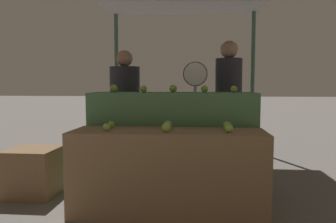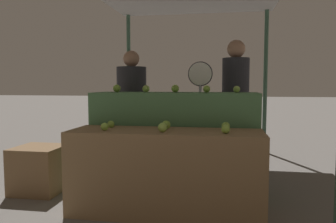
{
  "view_description": "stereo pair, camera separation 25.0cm",
  "coord_description": "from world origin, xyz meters",
  "px_view_note": "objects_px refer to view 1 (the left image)",
  "views": [
    {
      "loc": [
        0.27,
        -2.96,
        1.2
      ],
      "look_at": [
        -0.03,
        0.3,
        0.93
      ],
      "focal_mm": 35.0,
      "sensor_mm": 36.0,
      "label": 1
    },
    {
      "loc": [
        0.52,
        -2.93,
        1.2
      ],
      "look_at": [
        -0.03,
        0.3,
        0.93
      ],
      "focal_mm": 35.0,
      "sensor_mm": 36.0,
      "label": 2
    }
  ],
  "objects_px": {
    "person_customer_left": "(125,104)",
    "produce_scale": "(195,94)",
    "person_vendor_at_scale": "(228,97)",
    "wooden_crate_side": "(34,172)"
  },
  "relations": [
    {
      "from": "produce_scale",
      "to": "person_customer_left",
      "type": "height_order",
      "value": "person_customer_left"
    },
    {
      "from": "person_vendor_at_scale",
      "to": "person_customer_left",
      "type": "xyz_separation_m",
      "value": [
        -1.38,
        -0.09,
        -0.09
      ]
    },
    {
      "from": "person_customer_left",
      "to": "wooden_crate_side",
      "type": "height_order",
      "value": "person_customer_left"
    },
    {
      "from": "person_vendor_at_scale",
      "to": "wooden_crate_side",
      "type": "bearing_deg",
      "value": 37.65
    },
    {
      "from": "person_vendor_at_scale",
      "to": "wooden_crate_side",
      "type": "height_order",
      "value": "person_vendor_at_scale"
    },
    {
      "from": "person_customer_left",
      "to": "produce_scale",
      "type": "bearing_deg",
      "value": 147.31
    },
    {
      "from": "person_vendor_at_scale",
      "to": "person_customer_left",
      "type": "distance_m",
      "value": 1.38
    },
    {
      "from": "produce_scale",
      "to": "wooden_crate_side",
      "type": "xyz_separation_m",
      "value": [
        -1.74,
        -0.74,
        -0.83
      ]
    },
    {
      "from": "person_customer_left",
      "to": "wooden_crate_side",
      "type": "distance_m",
      "value": 1.43
    },
    {
      "from": "person_vendor_at_scale",
      "to": "wooden_crate_side",
      "type": "relative_size",
      "value": 3.47
    }
  ]
}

